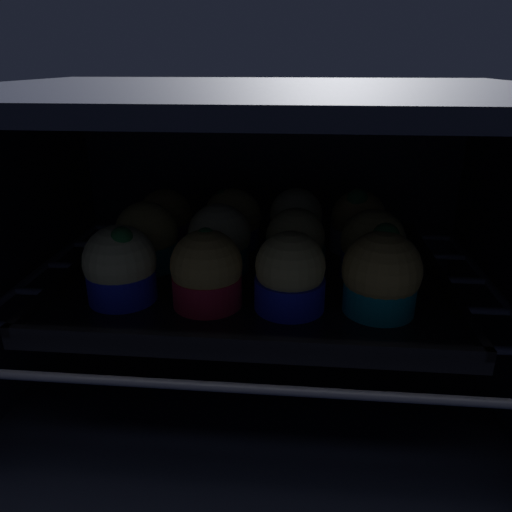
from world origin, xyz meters
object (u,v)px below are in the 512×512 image
Objects in this scene: muffin_row0_col2 at (290,275)px; muffin_row2_col0 at (166,220)px; muffin_row0_col3 at (381,276)px; muffin_row2_col1 at (233,221)px; muffin_row1_col2 at (295,245)px; muffin_row1_col0 at (147,239)px; muffin_row2_col3 at (358,223)px; muffin_row1_col1 at (219,241)px; baking_tray at (256,275)px; muffin_row2_col2 at (296,221)px; muffin_row1_col3 at (372,248)px; muffin_row0_col1 at (207,272)px; muffin_row0_col0 at (121,267)px.

muffin_row0_col2 is 1.08× the size of muffin_row2_col0.
muffin_row2_col1 is at bearing 134.68° from muffin_row0_col3.
muffin_row1_col2 is (-8.24, 8.63, -0.36)cm from muffin_row0_col3.
muffin_row1_col0 is 0.95× the size of muffin_row2_col3.
muffin_row0_col2 is at bearing -47.16° from muffin_row1_col1.
muffin_row1_col1 is at bearing 175.24° from baking_tray.
muffin_row2_col0 is at bearing -179.79° from muffin_row2_col2.
baking_tray is at bearing 179.78° from muffin_row1_col3.
muffin_row0_col2 is at bearing -0.02° from muffin_row0_col1.
muffin_row2_col3 is at bearing 46.18° from muffin_row0_col1.
muffin_row0_col0 is 1.08× the size of muffin_row1_col2.
muffin_row0_col2 is 1.01× the size of muffin_row2_col2.
muffin_row0_col1 reaches higher than muffin_row1_col3.
muffin_row0_col2 is 0.92× the size of muffin_row0_col3.
muffin_row0_col0 is 23.88cm from muffin_row2_col2.
muffin_row1_col0 is 11.95cm from muffin_row2_col1.
muffin_row1_col1 is (-16.86, 8.77, -0.27)cm from muffin_row0_col3.
muffin_row0_col1 is 23.28cm from muffin_row2_col3.
muffin_row2_col3 is (-0.51, 16.62, -0.15)cm from muffin_row0_col3.
muffin_row0_col0 is at bearing 178.98° from muffin_row0_col2.
muffin_row0_col3 reaches higher than muffin_row0_col0.
muffin_row1_col2 is at bearing 87.91° from muffin_row0_col2.
muffin_row1_col3 is at bearing -1.34° from muffin_row1_col1.
muffin_row1_col1 is 1.01× the size of muffin_row1_col3.
muffin_row0_col2 reaches higher than muffin_row1_col2.
muffin_row0_col1 is 1.09× the size of muffin_row2_col0.
muffin_row0_col1 is 12.17cm from muffin_row1_col2.
baking_tray is 13.48cm from muffin_row1_col3.
muffin_row1_col2 reaches higher than muffin_row2_col0.
baking_tray is at bearing -65.15° from muffin_row2_col1.
muffin_row2_col2 is at bearing 1.50° from muffin_row2_col1.
muffin_row2_col0 is (-12.62, 8.36, 3.68)cm from baking_tray.
muffin_row0_col0 is at bearing 178.06° from muffin_row0_col1.
muffin_row2_col2 is at bearing 178.48° from muffin_row2_col3.
muffin_row0_col2 is 12.20cm from muffin_row1_col1.
muffin_row0_col0 is at bearing -90.37° from muffin_row2_col0.
baking_tray is 15.71cm from muffin_row0_col0.
muffin_row0_col2 is at bearing -1.02° from muffin_row0_col0.
muffin_row2_col0 is at bearing 146.49° from baking_tray.
muffin_row0_col2 is 12.30cm from muffin_row1_col3.
muffin_row1_col1 is (-4.22, 0.35, 3.93)cm from baking_tray.
muffin_row0_col2 and muffin_row2_col2 have the same top height.
muffin_row1_col1 is at bearing 178.66° from muffin_row1_col3.
muffin_row1_col2 is 0.91× the size of muffin_row2_col3.
muffin_row1_col1 is at bearing -43.64° from muffin_row2_col0.
muffin_row2_col1 is at bearing 61.58° from muffin_row0_col0.
muffin_row0_col1 is 12.25cm from muffin_row1_col0.
baking_tray is 5.41× the size of muffin_row2_col2.
muffin_row1_col3 reaches higher than baking_tray.
muffin_row2_col1 is (-16.71, 8.25, -0.07)cm from muffin_row1_col3.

